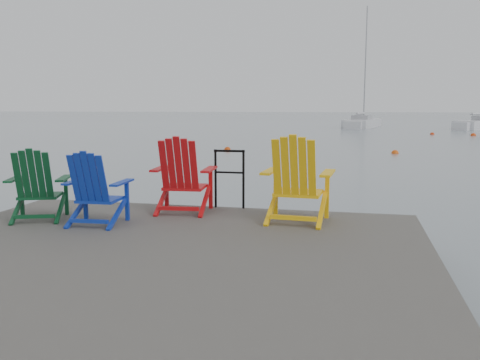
% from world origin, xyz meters
% --- Properties ---
extents(ground, '(400.00, 400.00, 0.00)m').
position_xyz_m(ground, '(0.00, 0.00, 0.00)').
color(ground, slate).
rests_on(ground, ground).
extents(dock, '(6.00, 5.00, 1.40)m').
position_xyz_m(dock, '(0.00, 0.00, 0.35)').
color(dock, '#2E2B29').
rests_on(dock, ground).
extents(handrail, '(0.48, 0.04, 0.90)m').
position_xyz_m(handrail, '(0.25, 2.45, 1.04)').
color(handrail, black).
rests_on(handrail, dock).
extents(chair_green, '(0.93, 0.89, 0.98)m').
position_xyz_m(chair_green, '(-2.11, 1.04, 0.99)').
color(chair_green, '#0B3E1E').
rests_on(chair_green, dock).
extents(chair_blue, '(0.80, 0.75, 0.97)m').
position_xyz_m(chair_blue, '(-1.20, 0.96, 0.99)').
color(chair_blue, '#0F2C9F').
rests_on(chair_blue, dock).
extents(chair_red, '(0.93, 0.87, 1.10)m').
position_xyz_m(chair_red, '(-0.33, 1.96, 1.06)').
color(chair_red, red).
rests_on(chair_red, dock).
extents(chair_yellow, '(0.96, 0.90, 1.16)m').
position_xyz_m(chair_yellow, '(1.37, 1.68, 1.09)').
color(chair_yellow, yellow).
rests_on(chair_yellow, dock).
extents(sailboat_near, '(4.08, 9.19, 12.23)m').
position_xyz_m(sailboat_near, '(2.95, 48.07, 0.35)').
color(sailboat_near, silver).
rests_on(sailboat_near, ground).
extents(buoy_a, '(0.32, 0.32, 0.32)m').
position_xyz_m(buoy_a, '(3.91, 18.30, 0.00)').
color(buoy_a, '#DB4E0C').
rests_on(buoy_a, ground).
extents(buoy_b, '(0.32, 0.32, 0.32)m').
position_xyz_m(buoy_b, '(-3.77, 18.44, 0.00)').
color(buoy_b, '#BE3B0B').
rests_on(buoy_b, ground).
extents(buoy_c, '(0.39, 0.39, 0.39)m').
position_xyz_m(buoy_c, '(10.47, 34.09, 0.00)').
color(buoy_c, red).
rests_on(buoy_c, ground).
extents(buoy_d, '(0.33, 0.33, 0.33)m').
position_xyz_m(buoy_d, '(7.83, 35.11, 0.00)').
color(buoy_d, red).
rests_on(buoy_d, ground).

